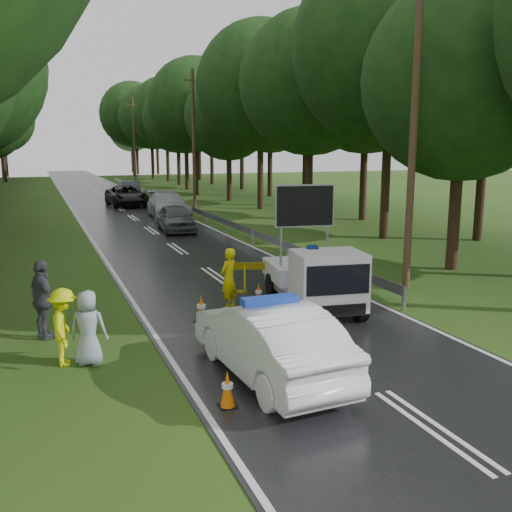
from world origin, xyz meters
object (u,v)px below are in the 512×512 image
work_truck (316,278)px  queue_car_fourth (131,190)px  police_sedan (269,341)px  officer (229,279)px  queue_car_second (168,205)px  queue_car_first (176,218)px  queue_car_third (126,196)px  barrier (266,270)px  civilian (314,280)px

work_truck → queue_car_fourth: bearing=97.5°
police_sedan → work_truck: size_ratio=1.04×
officer → queue_car_second: (3.05, 21.34, -0.06)m
queue_car_second → queue_car_fourth: bearing=93.6°
queue_car_first → queue_car_third: size_ratio=0.75×
queue_car_third → queue_car_fourth: 6.14m
queue_car_second → barrier: bearing=-90.6°
police_sedan → queue_car_first: 20.55m
civilian → queue_car_third: bearing=84.3°
police_sedan → officer: (0.81, 5.00, 0.12)m
police_sedan → queue_car_second: police_sedan is taller
queue_car_first → officer: bearing=-94.3°
work_truck → queue_car_second: 22.44m
police_sedan → queue_car_fourth: 41.20m
barrier → queue_car_first: size_ratio=0.52×
queue_car_third → queue_car_fourth: queue_car_third is taller
work_truck → civilian: bearing=-115.0°
police_sedan → queue_car_second: 26.62m
police_sedan → barrier: (2.49, 6.23, -0.02)m
queue_car_fourth → barrier: bearing=-84.7°
officer → queue_car_fourth: officer is taller
queue_car_second → queue_car_first: bearing=-95.6°
queue_car_first → queue_car_second: 6.07m
barrier → queue_car_fourth: (1.30, 34.80, 0.02)m
work_truck → queue_car_first: size_ratio=1.07×
queue_car_first → queue_car_second: (0.94, 6.00, 0.09)m
civilian → work_truck: bearing=50.1°
officer → civilian: 2.46m
civilian → queue_car_second: civilian is taller
officer → police_sedan: bearing=43.6°
queue_car_first → civilian: bearing=-87.0°
queue_car_third → barrier: bearing=-92.0°
officer → queue_car_fourth: bearing=-131.9°
officer → queue_car_third: 30.08m
work_truck → barrier: 2.39m
queue_car_second → queue_car_third: size_ratio=1.00×
officer → queue_car_second: 21.56m
queue_car_third → officer: bearing=-95.2°
barrier → queue_car_second: bearing=107.8°
officer → queue_car_second: size_ratio=0.31×
queue_car_third → queue_car_fourth: size_ratio=1.22×
civilian → officer: bearing=136.1°
queue_car_fourth → queue_car_third: bearing=-94.7°
civilian → queue_car_fourth: (1.03, 37.53, -0.22)m
police_sedan → queue_car_fourth: size_ratio=1.01×
work_truck → officer: 2.47m
police_sedan → queue_car_fourth: bearing=-99.0°
police_sedan → queue_car_second: size_ratio=0.83×
police_sedan → barrier: size_ratio=2.11×
civilian → queue_car_third: civilian is taller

